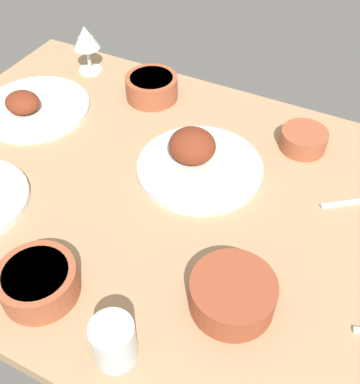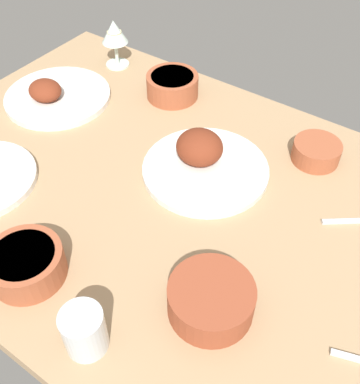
% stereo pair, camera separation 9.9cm
% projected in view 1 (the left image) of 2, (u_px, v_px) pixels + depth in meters
% --- Properties ---
extents(dining_table, '(1.40, 0.90, 0.04)m').
position_uv_depth(dining_table, '(180.00, 204.00, 1.02)').
color(dining_table, tan).
rests_on(dining_table, ground).
extents(plate_near_viewer, '(0.29, 0.29, 0.09)m').
position_uv_depth(plate_near_viewer, '(197.00, 159.00, 1.06)').
color(plate_near_viewer, silver).
rests_on(plate_near_viewer, dining_table).
extents(plate_center_main, '(0.29, 0.29, 0.07)m').
position_uv_depth(plate_center_main, '(32.00, 107.00, 1.22)').
color(plate_center_main, silver).
rests_on(plate_center_main, dining_table).
extents(bowl_potatoes, '(0.14, 0.14, 0.06)m').
position_uv_depth(bowl_potatoes, '(152.00, 87.00, 1.25)').
color(bowl_potatoes, '#A35133').
rests_on(bowl_potatoes, dining_table).
extents(bowl_onions, '(0.11, 0.11, 0.05)m').
position_uv_depth(bowl_onions, '(304.00, 139.00, 1.11)').
color(bowl_onions, '#A35133').
rests_on(bowl_onions, dining_table).
extents(bowl_soup, '(0.14, 0.14, 0.06)m').
position_uv_depth(bowl_soup, '(38.00, 281.00, 0.82)').
color(bowl_soup, '#A35133').
rests_on(bowl_soup, dining_table).
extents(bowl_pasta, '(0.15, 0.15, 0.06)m').
position_uv_depth(bowl_pasta, '(233.00, 293.00, 0.80)').
color(bowl_pasta, brown).
rests_on(bowl_pasta, dining_table).
extents(wine_glass, '(0.08, 0.08, 0.14)m').
position_uv_depth(wine_glass, '(86.00, 40.00, 1.30)').
color(wine_glass, silver).
rests_on(wine_glass, dining_table).
extents(water_tumbler, '(0.07, 0.07, 0.09)m').
position_uv_depth(water_tumbler, '(114.00, 342.00, 0.73)').
color(water_tumbler, silver).
rests_on(water_tumbler, dining_table).
extents(spoon_loose, '(0.14, 0.11, 0.01)m').
position_uv_depth(spoon_loose, '(359.00, 201.00, 1.00)').
color(spoon_loose, silver).
rests_on(spoon_loose, dining_table).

